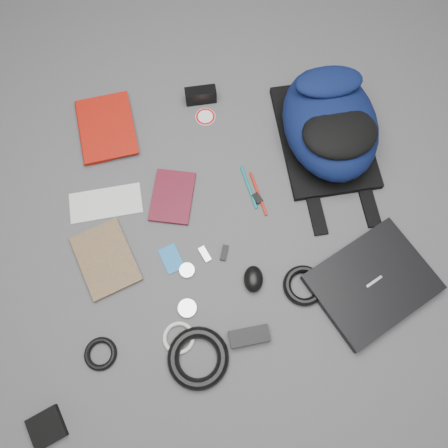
{
  "coord_description": "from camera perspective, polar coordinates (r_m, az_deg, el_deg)",
  "views": [
    {
      "loc": [
        -0.07,
        -0.44,
        1.32
      ],
      "look_at": [
        0.0,
        0.0,
        0.02
      ],
      "focal_mm": 35.0,
      "sensor_mm": 36.0,
      "label": 1
    }
  ],
  "objects": [
    {
      "name": "ground",
      "position": [
        1.4,
        0.0,
        -0.27
      ],
      "size": [
        4.0,
        4.0,
        0.0
      ],
      "primitive_type": "plane",
      "color": "#4F4F51",
      "rests_on": "ground"
    },
    {
      "name": "backpack",
      "position": [
        1.49,
        13.66,
        12.72
      ],
      "size": [
        0.32,
        0.47,
        0.2
      ],
      "primitive_type": null,
      "rotation": [
        0.0,
        0.0,
        -0.0
      ],
      "color": "black",
      "rests_on": "ground"
    },
    {
      "name": "laptop",
      "position": [
        1.41,
        18.8,
        -7.27
      ],
      "size": [
        0.42,
        0.38,
        0.03
      ],
      "primitive_type": "cube",
      "rotation": [
        0.0,
        0.0,
        0.42
      ],
      "color": "black",
      "rests_on": "ground"
    },
    {
      "name": "textbook_red",
      "position": [
        1.6,
        -18.39,
        11.15
      ],
      "size": [
        0.21,
        0.27,
        0.03
      ],
      "primitive_type": "imported",
      "rotation": [
        0.0,
        0.0,
        0.08
      ],
      "color": "#910F08",
      "rests_on": "ground"
    },
    {
      "name": "comic_book",
      "position": [
        1.42,
        -18.14,
        -5.77
      ],
      "size": [
        0.22,
        0.26,
        0.02
      ],
      "primitive_type": "imported",
      "rotation": [
        0.0,
        0.0,
        0.3
      ],
      "color": "#C8950E",
      "rests_on": "ground"
    },
    {
      "name": "envelope",
      "position": [
        1.47,
        -15.18,
        2.66
      ],
      "size": [
        0.23,
        0.11,
        0.0
      ],
      "primitive_type": "cube",
      "rotation": [
        0.0,
        0.0,
        0.02
      ],
      "color": "silver",
      "rests_on": "ground"
    },
    {
      "name": "dvd_case",
      "position": [
        1.44,
        -6.75,
        3.57
      ],
      "size": [
        0.17,
        0.21,
        0.01
      ],
      "primitive_type": "cube",
      "rotation": [
        0.0,
        0.0,
        -0.28
      ],
      "color": "#440D17",
      "rests_on": "ground"
    },
    {
      "name": "compact_camera",
      "position": [
        1.59,
        -3.06,
        16.44
      ],
      "size": [
        0.11,
        0.04,
        0.06
      ],
      "primitive_type": "cube",
      "rotation": [
        0.0,
        0.0,
        -0.01
      ],
      "color": "black",
      "rests_on": "ground"
    },
    {
      "name": "sticker_disc",
      "position": [
        1.58,
        -2.45,
        13.82
      ],
      "size": [
        0.09,
        0.09,
        0.0
      ],
      "primitive_type": "cylinder",
      "rotation": [
        0.0,
        0.0,
        -0.37
      ],
      "color": "white",
      "rests_on": "ground"
    },
    {
      "name": "pen_teal",
      "position": [
        1.45,
        3.24,
        4.86
      ],
      "size": [
        0.03,
        0.16,
        0.01
      ],
      "primitive_type": "cylinder",
      "rotation": [
        1.57,
        0.0,
        0.15
      ],
      "color": "#0D7670",
      "rests_on": "ground"
    },
    {
      "name": "pen_red",
      "position": [
        1.44,
        4.5,
        3.98
      ],
      "size": [
        0.03,
        0.16,
        0.01
      ],
      "primitive_type": "cylinder",
      "rotation": [
        1.57,
        0.0,
        0.16
      ],
      "color": "#B71E0E",
      "rests_on": "ground"
    },
    {
      "name": "id_badge",
      "position": [
        1.37,
        -6.88,
        -4.53
      ],
      "size": [
        0.08,
        0.1,
        0.0
      ],
      "primitive_type": "cube",
      "rotation": [
        0.0,
        0.0,
        0.3
      ],
      "color": "#1664A9",
      "rests_on": "ground"
    },
    {
      "name": "usb_black",
      "position": [
        1.37,
        0.04,
        -3.78
      ],
      "size": [
        0.03,
        0.05,
        0.01
      ],
      "primitive_type": "cube",
      "rotation": [
        0.0,
        0.0,
        -0.36
      ],
      "color": "black",
      "rests_on": "ground"
    },
    {
      "name": "usb_silver",
      "position": [
        1.37,
        -2.52,
        -3.97
      ],
      "size": [
        0.04,
        0.06,
        0.01
      ],
      "primitive_type": "cube",
      "rotation": [
        0.0,
        0.0,
        0.37
      ],
      "color": "#B8B9BA",
      "rests_on": "ground"
    },
    {
      "name": "key_fob",
      "position": [
        1.43,
        4.37,
        3.36
      ],
      "size": [
        0.04,
        0.04,
        0.01
      ],
      "primitive_type": "cube",
      "rotation": [
        0.0,
        0.0,
        0.42
      ],
      "color": "black",
      "rests_on": "ground"
    },
    {
      "name": "mouse",
      "position": [
        1.33,
        3.86,
        -7.18
      ],
      "size": [
        0.07,
        0.09,
        0.04
      ],
      "primitive_type": "ellipsoid",
      "rotation": [
        0.0,
        0.0,
        -0.18
      ],
      "color": "black",
      "rests_on": "ground"
    },
    {
      "name": "headphone_left",
      "position": [
        1.33,
        -4.81,
        -10.91
      ],
      "size": [
        0.07,
        0.07,
        0.01
      ],
      "primitive_type": "cylinder",
      "rotation": [
        0.0,
        0.0,
        -0.33
      ],
      "color": "silver",
      "rests_on": "ground"
    },
    {
      "name": "headphone_right",
      "position": [
        1.36,
        -4.85,
        -6.05
      ],
      "size": [
        0.05,
        0.05,
        0.01
      ],
      "primitive_type": "cylinder",
      "rotation": [
        0.0,
        0.0,
        -0.02
      ],
      "color": "silver",
      "rests_on": "ground"
    },
    {
      "name": "cable_coil",
      "position": [
        1.36,
        10.36,
        -7.91
      ],
      "size": [
        0.16,
        0.16,
        0.02
      ],
      "primitive_type": "torus",
      "rotation": [
        0.0,
        0.0,
        -0.3
      ],
      "color": "black",
      "rests_on": "ground"
    },
    {
      "name": "power_brick",
      "position": [
        1.32,
        3.32,
        -14.43
      ],
      "size": [
        0.12,
        0.05,
        0.03
      ],
      "primitive_type": "cube",
      "rotation": [
        0.0,
        0.0,
        0.03
      ],
      "color": "black",
      "rests_on": "ground"
    },
    {
      "name": "power_cord_coil",
      "position": [
        1.31,
        -3.4,
        -17.07
      ],
      "size": [
        0.19,
        0.19,
        0.03
      ],
      "primitive_type": "torus",
      "rotation": [
        0.0,
        0.0,
        0.05
      ],
      "color": "black",
      "rests_on": "ground"
    },
    {
      "name": "pouch",
      "position": [
        1.41,
        -22.15,
        -23.42
      ],
      "size": [
        0.11,
        0.11,
        0.02
      ],
      "primitive_type": "cube",
      "rotation": [
        0.0,
        0.0,
        0.34
      ],
      "color": "black",
      "rests_on": "ground"
    },
    {
      "name": "earbud_coil",
      "position": [
        1.36,
        -15.82,
        -16.0
      ],
      "size": [
        0.12,
        0.12,
        0.02
      ],
      "primitive_type": "torus",
      "rotation": [
        0.0,
        0.0,
        0.31
      ],
      "color": "black",
      "rests_on": "ground"
    },
    {
      "name": "white_cable_coil",
      "position": [
        1.33,
        -5.93,
        -14.57
      ],
      "size": [
        0.13,
        0.13,
        0.01
      ],
      "primitive_type": "torus",
      "rotation": [
        0.0,
        0.0,
        -0.42
      ],
      "color": "silver",
      "rests_on": "ground"
    }
  ]
}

